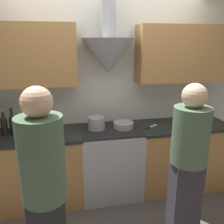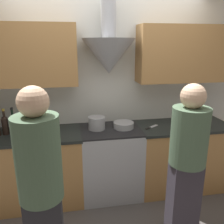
% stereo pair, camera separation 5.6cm
% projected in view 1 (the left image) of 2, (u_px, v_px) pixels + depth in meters
% --- Properties ---
extents(ground_plane, '(12.00, 12.00, 0.00)m').
position_uv_depth(ground_plane, '(116.00, 208.00, 2.88)').
color(ground_plane, '#4C4744').
extents(wall_back, '(8.40, 0.64, 2.60)m').
position_uv_depth(wall_back, '(102.00, 79.00, 3.02)').
color(wall_back, silver).
rests_on(wall_back, ground_plane).
extents(counter_left, '(1.55, 0.62, 0.90)m').
position_uv_depth(counter_left, '(18.00, 170.00, 2.86)').
color(counter_left, '#B27F47').
rests_on(counter_left, ground_plane).
extents(counter_right, '(1.22, 0.62, 0.90)m').
position_uv_depth(counter_right, '(180.00, 155.00, 3.26)').
color(counter_right, '#B27F47').
rests_on(counter_right, ground_plane).
extents(stove_range, '(0.75, 0.60, 0.90)m').
position_uv_depth(stove_range, '(110.00, 161.00, 3.08)').
color(stove_range, '#A8AAAF').
rests_on(stove_range, ground_plane).
extents(wine_bottle_6, '(0.07, 0.07, 0.31)m').
position_uv_depth(wine_bottle_6, '(4.00, 125.00, 2.72)').
color(wine_bottle_6, black).
rests_on(wine_bottle_6, counter_left).
extents(wine_bottle_7, '(0.07, 0.07, 0.32)m').
position_uv_depth(wine_bottle_7, '(13.00, 124.00, 2.73)').
color(wine_bottle_7, black).
rests_on(wine_bottle_7, counter_left).
extents(stock_pot, '(0.21, 0.21, 0.16)m').
position_uv_depth(stock_pot, '(97.00, 123.00, 2.93)').
color(stock_pot, '#A8AAAF').
rests_on(stock_pot, stove_range).
extents(mixing_bowl, '(0.25, 0.25, 0.08)m').
position_uv_depth(mixing_bowl, '(123.00, 125.00, 2.98)').
color(mixing_bowl, '#A8AAAF').
rests_on(mixing_bowl, stove_range).
extents(orange_fruit, '(0.08, 0.08, 0.08)m').
position_uv_depth(orange_fruit, '(177.00, 127.00, 2.88)').
color(orange_fruit, orange).
rests_on(orange_fruit, counter_right).
extents(chefs_knife, '(0.20, 0.15, 0.01)m').
position_uv_depth(chefs_knife, '(151.00, 127.00, 3.02)').
color(chefs_knife, silver).
rests_on(chefs_knife, counter_right).
extents(person_foreground_left, '(0.31, 0.31, 1.69)m').
position_uv_depth(person_foreground_left, '(45.00, 192.00, 1.64)').
color(person_foreground_left, '#28282D').
rests_on(person_foreground_left, ground_plane).
extents(person_foreground_right, '(0.33, 0.33, 1.62)m').
position_uv_depth(person_foreground_right, '(188.00, 161.00, 2.16)').
color(person_foreground_right, '#38333D').
rests_on(person_foreground_right, ground_plane).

